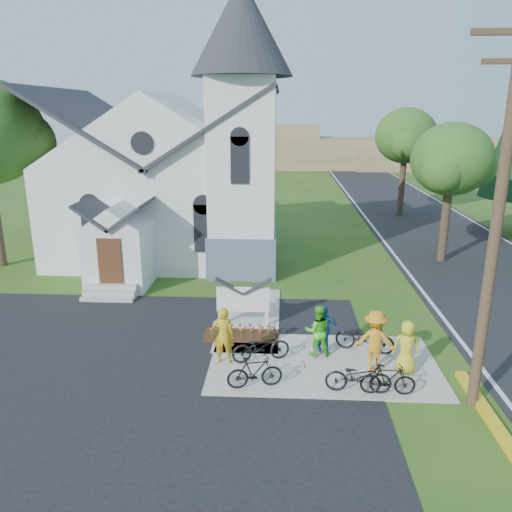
# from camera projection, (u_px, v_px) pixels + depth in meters

# --- Properties ---
(ground) EXTENTS (120.00, 120.00, 0.00)m
(ground) POSITION_uv_depth(u_px,v_px,m) (275.00, 371.00, 15.05)
(ground) COLOR #2D5317
(ground) RESTS_ON ground
(parking_lot) EXTENTS (20.00, 16.00, 0.02)m
(parking_lot) POSITION_uv_depth(u_px,v_px,m) (15.00, 401.00, 13.49)
(parking_lot) COLOR black
(parking_lot) RESTS_ON ground
(road) EXTENTS (8.00, 90.00, 0.02)m
(road) POSITION_uv_depth(u_px,v_px,m) (451.00, 246.00, 28.92)
(road) COLOR black
(road) RESTS_ON ground
(sidewalk) EXTENTS (7.00, 4.00, 0.05)m
(sidewalk) POSITION_uv_depth(u_px,v_px,m) (323.00, 363.00, 15.45)
(sidewalk) COLOR #A9A599
(sidewalk) RESTS_ON ground
(church) EXTENTS (12.35, 12.00, 13.00)m
(church) POSITION_uv_depth(u_px,v_px,m) (174.00, 157.00, 25.82)
(church) COLOR white
(church) RESTS_ON ground
(church_sign) EXTENTS (2.20, 0.40, 1.70)m
(church_sign) POSITION_uv_depth(u_px,v_px,m) (243.00, 300.00, 17.89)
(church_sign) COLOR #A9A599
(church_sign) RESTS_ON ground
(flower_bed) EXTENTS (2.60, 1.10, 0.07)m
(flower_bed) POSITION_uv_depth(u_px,v_px,m) (241.00, 336.00, 17.31)
(flower_bed) COLOR #3B1B10
(flower_bed) RESTS_ON ground
(utility_pole) EXTENTS (3.45, 0.28, 10.00)m
(utility_pole) POSITION_uv_depth(u_px,v_px,m) (502.00, 205.00, 11.83)
(utility_pole) COLOR #422C21
(utility_pole) RESTS_ON ground
(tree_road_near) EXTENTS (4.00, 4.00, 7.05)m
(tree_road_near) POSITION_uv_depth(u_px,v_px,m) (452.00, 160.00, 24.66)
(tree_road_near) COLOR #3A291F
(tree_road_near) RESTS_ON ground
(tree_road_mid) EXTENTS (4.40, 4.40, 7.80)m
(tree_road_mid) POSITION_uv_depth(u_px,v_px,m) (406.00, 136.00, 35.98)
(tree_road_mid) COLOR #3A291F
(tree_road_mid) RESTS_ON ground
(distant_hills) EXTENTS (61.00, 10.00, 5.60)m
(distant_hills) POSITION_uv_depth(u_px,v_px,m) (306.00, 151.00, 68.26)
(distant_hills) COLOR #7C6445
(distant_hills) RESTS_ON ground
(cyclist_0) EXTENTS (0.66, 0.44, 1.81)m
(cyclist_0) POSITION_uv_depth(u_px,v_px,m) (224.00, 335.00, 15.25)
(cyclist_0) COLOR #BF9716
(cyclist_0) RESTS_ON sidewalk
(bike_0) EXTENTS (1.95, 1.17, 0.97)m
(bike_0) POSITION_uv_depth(u_px,v_px,m) (261.00, 346.00, 15.45)
(bike_0) COLOR black
(bike_0) RESTS_ON sidewalk
(cyclist_1) EXTENTS (0.85, 0.69, 1.67)m
(cyclist_1) POSITION_uv_depth(u_px,v_px,m) (318.00, 331.00, 15.72)
(cyclist_1) COLOR green
(cyclist_1) RESTS_ON sidewalk
(bike_1) EXTENTS (1.65, 0.79, 0.95)m
(bike_1) POSITION_uv_depth(u_px,v_px,m) (255.00, 372.00, 13.95)
(bike_1) COLOR black
(bike_1) RESTS_ON sidewalk
(cyclist_2) EXTENTS (0.94, 0.42, 1.59)m
(cyclist_2) POSITION_uv_depth(u_px,v_px,m) (324.00, 329.00, 15.95)
(cyclist_2) COLOR #215DA8
(cyclist_2) RESTS_ON sidewalk
(bike_2) EXTENTS (2.00, 1.17, 0.99)m
(bike_2) POSITION_uv_depth(u_px,v_px,m) (365.00, 337.00, 16.06)
(bike_2) COLOR black
(bike_2) RESTS_ON sidewalk
(cyclist_3) EXTENTS (1.31, 0.87, 1.89)m
(cyclist_3) POSITION_uv_depth(u_px,v_px,m) (375.00, 341.00, 14.79)
(cyclist_3) COLOR orange
(cyclist_3) RESTS_ON sidewalk
(bike_3) EXTENTS (1.52, 0.46, 0.91)m
(bike_3) POSITION_uv_depth(u_px,v_px,m) (388.00, 380.00, 13.60)
(bike_3) COLOR black
(bike_3) RESTS_ON sidewalk
(cyclist_4) EXTENTS (0.82, 0.55, 1.64)m
(cyclist_4) POSITION_uv_depth(u_px,v_px,m) (406.00, 347.00, 14.69)
(cyclist_4) COLOR gold
(cyclist_4) RESTS_ON sidewalk
(bike_4) EXTENTS (1.85, 0.74, 0.95)m
(bike_4) POSITION_uv_depth(u_px,v_px,m) (358.00, 376.00, 13.72)
(bike_4) COLOR black
(bike_4) RESTS_ON sidewalk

